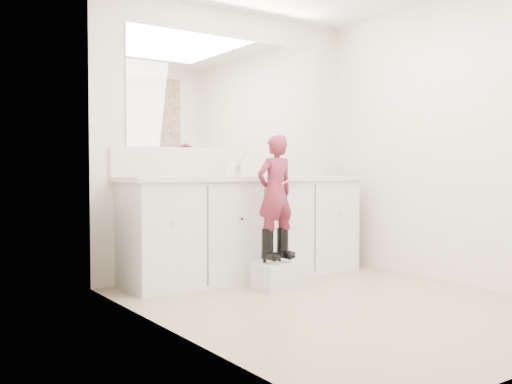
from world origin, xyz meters
TOP-DOWN VIEW (x-y plane):
  - floor at (0.00, 0.00)m, footprint 3.00×3.00m
  - wall_back at (0.00, 1.50)m, footprint 2.60×0.00m
  - wall_left at (-1.30, 0.00)m, footprint 0.00×3.00m
  - wall_right at (1.30, 0.00)m, footprint 0.00×3.00m
  - vanity_cabinet at (0.00, 1.23)m, footprint 2.20×0.55m
  - countertop at (0.00, 1.21)m, footprint 2.28×0.58m
  - backsplash at (0.00, 1.49)m, footprint 2.28×0.03m
  - mirror at (0.00, 1.49)m, footprint 2.00×0.02m
  - faucet at (0.00, 1.38)m, footprint 0.08×0.08m
  - cup at (0.39, 1.24)m, footprint 0.11×0.11m
  - soap_bottle at (-0.14, 1.29)m, footprint 0.09×0.10m
  - step_stool at (-0.07, 0.69)m, footprint 0.33×0.28m
  - boot_left at (-0.14, 0.71)m, footprint 0.10×0.18m
  - boot_right at (0.01, 0.71)m, footprint 0.10×0.18m
  - toddler at (-0.07, 0.71)m, footprint 0.34×0.22m
  - toothbrush at (0.00, 0.63)m, footprint 0.14×0.01m

SIDE VIEW (x-z plane):
  - floor at x=0.00m, z-range 0.00..0.00m
  - step_stool at x=-0.07m, z-range 0.00..0.21m
  - boot_left at x=-0.14m, z-range 0.21..0.48m
  - boot_right at x=0.01m, z-range 0.21..0.48m
  - vanity_cabinet at x=0.00m, z-range 0.00..0.85m
  - toddler at x=-0.07m, z-range 0.31..1.22m
  - toothbrush at x=0.00m, z-range 0.83..0.89m
  - countertop at x=0.00m, z-range 0.85..0.89m
  - cup at x=0.39m, z-range 0.89..0.98m
  - faucet at x=0.00m, z-range 0.89..0.99m
  - soap_bottle at x=-0.14m, z-range 0.89..1.06m
  - backsplash at x=0.00m, z-range 0.89..1.14m
  - wall_back at x=0.00m, z-range -0.10..2.50m
  - wall_left at x=-1.30m, z-range -0.30..2.70m
  - wall_right at x=1.30m, z-range -0.30..2.70m
  - mirror at x=0.00m, z-range 1.14..2.14m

